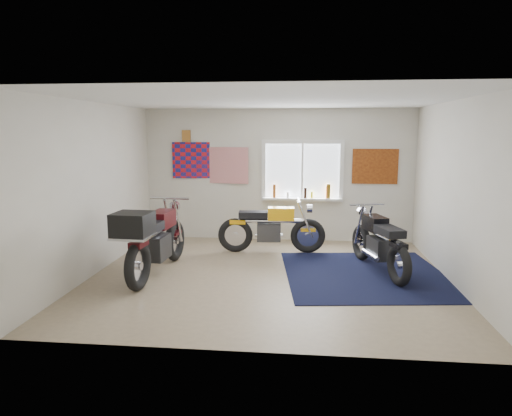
# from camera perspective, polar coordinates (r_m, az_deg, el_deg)

# --- Properties ---
(ground) EXTENTS (5.50, 5.50, 0.00)m
(ground) POSITION_cam_1_polar(r_m,az_deg,el_deg) (7.23, 1.54, -8.52)
(ground) COLOR #9E896B
(ground) RESTS_ON ground
(room_shell) EXTENTS (5.50, 5.50, 5.50)m
(room_shell) POSITION_cam_1_polar(r_m,az_deg,el_deg) (6.90, 1.60, 4.54)
(room_shell) COLOR white
(room_shell) RESTS_ON ground
(navy_rug) EXTENTS (2.78, 2.87, 0.01)m
(navy_rug) POSITION_cam_1_polar(r_m,az_deg,el_deg) (7.50, 13.53, -8.07)
(navy_rug) COLOR black
(navy_rug) RESTS_ON ground
(window_assembly) EXTENTS (1.66, 0.17, 1.26)m
(window_assembly) POSITION_cam_1_polar(r_m,az_deg,el_deg) (9.36, 5.80, 4.15)
(window_assembly) COLOR white
(window_assembly) RESTS_ON room_shell
(oil_bottles) EXTENTS (1.18, 0.09, 0.30)m
(oil_bottles) POSITION_cam_1_polar(r_m,az_deg,el_deg) (9.33, 6.97, 2.00)
(oil_bottles) COLOR brown
(oil_bottles) RESTS_ON window_assembly
(flag_display) EXTENTS (1.60, 0.10, 1.17)m
(flag_display) POSITION_cam_1_polar(r_m,az_deg,el_deg) (9.64, -8.71, 8.89)
(flag_display) COLOR red
(flag_display) RESTS_ON room_shell
(triumph_poster) EXTENTS (0.90, 0.03, 0.70)m
(triumph_poster) POSITION_cam_1_polar(r_m,az_deg,el_deg) (9.47, 14.66, 5.04)
(triumph_poster) COLOR #A54C14
(triumph_poster) RESTS_ON room_shell
(yellow_triumph) EXTENTS (2.01, 0.60, 1.01)m
(yellow_triumph) POSITION_cam_1_polar(r_m,az_deg,el_deg) (8.52, 1.90, -2.64)
(yellow_triumph) COLOR black
(yellow_triumph) RESTS_ON ground
(black_chrome_bike) EXTENTS (0.78, 1.99, 1.04)m
(black_chrome_bike) POSITION_cam_1_polar(r_m,az_deg,el_deg) (7.61, 15.12, -4.37)
(black_chrome_bike) COLOR black
(black_chrome_bike) RESTS_ON navy_rug
(maroon_tourer) EXTENTS (0.70, 2.28, 1.16)m
(maroon_tourer) POSITION_cam_1_polar(r_m,az_deg,el_deg) (7.21, -12.73, -3.85)
(maroon_tourer) COLOR black
(maroon_tourer) RESTS_ON ground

